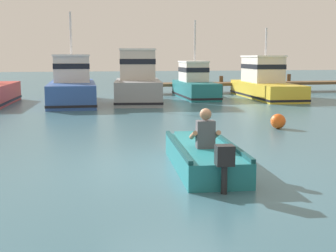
% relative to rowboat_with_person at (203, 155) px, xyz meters
% --- Properties ---
extents(ground_plane, '(120.00, 120.00, 0.00)m').
position_rel_rowboat_with_person_xyz_m(ground_plane, '(-0.54, 0.27, -0.25)').
color(ground_plane, '#386070').
extents(wooden_dock, '(14.31, 1.64, 1.05)m').
position_rel_rowboat_with_person_xyz_m(wooden_dock, '(8.97, 18.03, 0.28)').
color(wooden_dock, brown).
rests_on(wooden_dock, ground).
extents(rowboat_with_person, '(1.38, 3.73, 1.19)m').
position_rel_rowboat_with_person_xyz_m(rowboat_with_person, '(0.00, 0.00, 0.00)').
color(rowboat_with_person, '#1E727A').
rests_on(rowboat_with_person, ground).
extents(moored_boat_blue, '(2.24, 6.27, 4.16)m').
position_rel_rowboat_with_person_xyz_m(moored_boat_blue, '(-2.31, 13.50, 0.58)').
color(moored_boat_blue, '#2D519E').
rests_on(moored_boat_blue, ground).
extents(moored_boat_grey, '(2.69, 4.85, 2.51)m').
position_rel_rowboat_with_person_xyz_m(moored_boat_grey, '(0.69, 13.05, 0.68)').
color(moored_boat_grey, gray).
rests_on(moored_boat_grey, ground).
extents(moored_boat_teal, '(1.69, 4.82, 3.98)m').
position_rel_rowboat_with_person_xyz_m(moored_boat_teal, '(3.98, 14.97, 0.47)').
color(moored_boat_teal, '#1E727A').
rests_on(moored_boat_teal, ground).
extents(moored_boat_yellow, '(2.46, 6.76, 3.62)m').
position_rel_rowboat_with_person_xyz_m(moored_boat_yellow, '(7.63, 14.37, 0.56)').
color(moored_boat_yellow, gold).
rests_on(moored_boat_yellow, ground).
extents(mooring_buoy, '(0.45, 0.45, 0.45)m').
position_rel_rowboat_with_person_xyz_m(mooring_buoy, '(3.62, 4.29, -0.03)').
color(mooring_buoy, '#E55919').
rests_on(mooring_buoy, ground).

